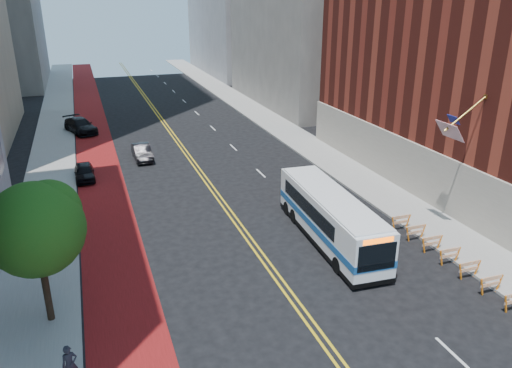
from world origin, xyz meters
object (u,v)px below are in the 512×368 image
at_px(car_b, 142,152).
at_px(car_a, 84,172).
at_px(street_tree, 37,225).
at_px(car_c, 80,126).
at_px(transit_bus, 329,216).
at_px(pedestrian, 70,364).

bearing_deg(car_b, car_a, -145.16).
xyz_separation_m(street_tree, car_c, (1.94, 34.79, -4.12)).
distance_m(transit_bus, pedestrian, 16.82).
height_order(car_c, pedestrian, pedestrian).
bearing_deg(street_tree, pedestrian, -79.59).
relative_size(transit_bus, car_b, 2.67).
bearing_deg(car_c, car_b, -86.48).
bearing_deg(car_c, street_tree, -113.27).
xyz_separation_m(car_a, car_b, (5.12, 3.77, 0.05)).
relative_size(street_tree, pedestrian, 4.13).
distance_m(street_tree, transit_bus, 16.44).
bearing_deg(car_a, pedestrian, -93.77).
height_order(car_b, pedestrian, pedestrian).
height_order(car_a, car_b, car_b).
height_order(street_tree, transit_bus, street_tree).
relative_size(transit_bus, car_c, 2.08).
bearing_deg(car_c, car_a, -110.07).
relative_size(car_a, pedestrian, 2.35).
bearing_deg(pedestrian, car_a, 73.08).
relative_size(car_b, pedestrian, 2.61).
xyz_separation_m(transit_bus, pedestrian, (-14.97, -7.64, -0.65)).
bearing_deg(pedestrian, car_b, 63.04).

